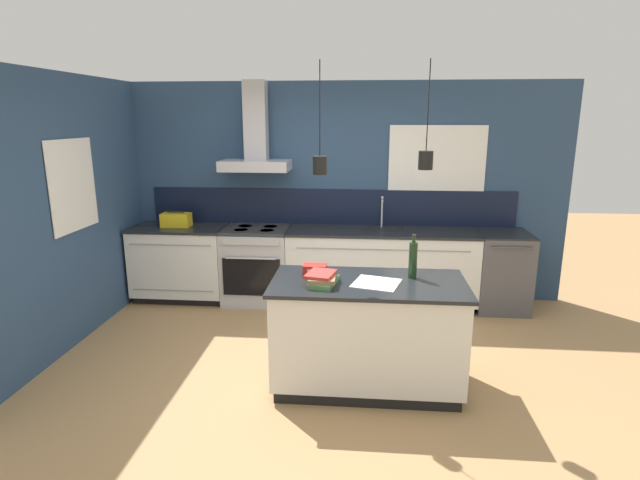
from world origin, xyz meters
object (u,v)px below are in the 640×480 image
Objects in this scene: oven_range at (257,265)px; dishwasher at (501,271)px; book_stack at (323,278)px; bottle_on_island at (413,259)px; red_supply_box at (315,270)px; yellow_toolbox at (176,220)px.

dishwasher is (2.87, 0.00, 0.00)m from oven_range.
book_stack is at bearing -134.19° from dishwasher.
bottle_on_island is at bearing 17.59° from book_stack.
book_stack is (-1.91, -1.97, 0.50)m from dishwasher.
red_supply_box is (0.88, -1.76, 0.50)m from oven_range.
yellow_toolbox is (-2.65, 1.74, -0.07)m from bottle_on_island.
dishwasher is 2.61× the size of book_stack.
oven_range is 2.61× the size of book_stack.
dishwasher is at bearing 0.08° from oven_range.
book_stack is 1.83× the size of red_supply_box.
oven_range is 2.68× the size of yellow_toolbox.
red_supply_box is (-0.80, -0.02, -0.11)m from bottle_on_island.
bottle_on_island reaches higher than red_supply_box.
yellow_toolbox is (-1.85, 1.76, 0.03)m from red_supply_box.
book_stack reaches higher than oven_range.
dishwasher is at bearing 41.42° from red_supply_box.
oven_range and dishwasher have the same top height.
oven_range is at bearing -0.26° from yellow_toolbox.
yellow_toolbox reaches higher than dishwasher.
book_stack is 1.02× the size of yellow_toolbox.
book_stack is at bearing -64.00° from oven_range.
dishwasher is 3.88m from yellow_toolbox.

